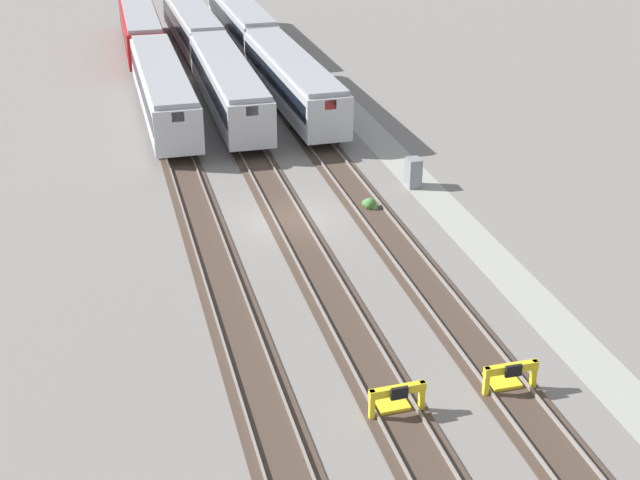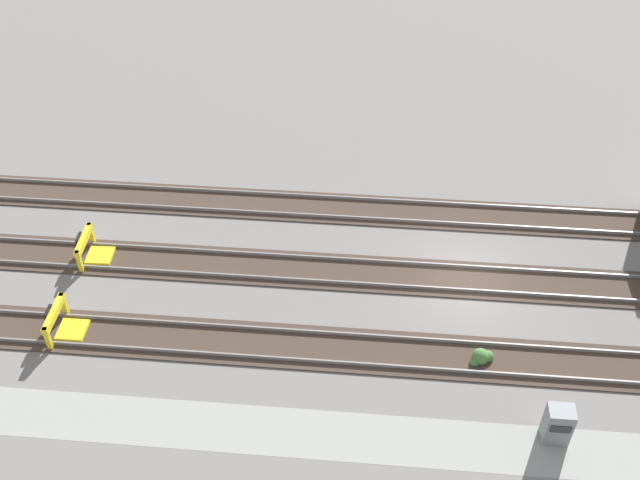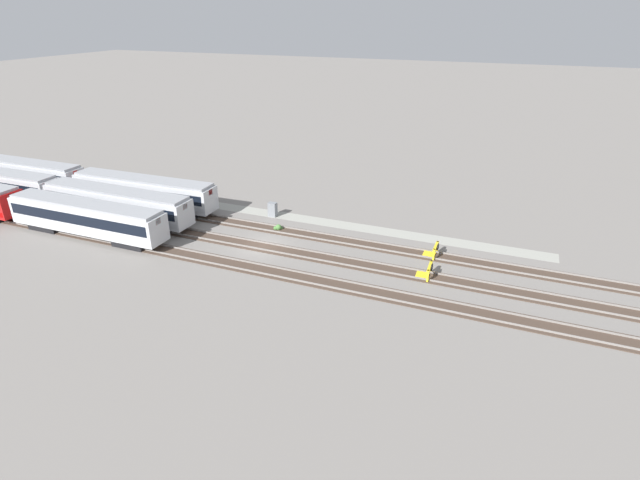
{
  "view_description": "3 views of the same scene",
  "coord_description": "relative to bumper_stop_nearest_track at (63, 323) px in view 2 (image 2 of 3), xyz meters",
  "views": [
    {
      "loc": [
        -39.48,
        8.77,
        18.55
      ],
      "look_at": [
        -6.2,
        0.0,
        1.8
      ],
      "focal_mm": 50.0,
      "sensor_mm": 36.0,
      "label": 1
    },
    {
      "loc": [
        -4.19,
        -22.9,
        22.32
      ],
      "look_at": [
        -6.2,
        0.0,
        1.8
      ],
      "focal_mm": 42.0,
      "sensor_mm": 36.0,
      "label": 2
    },
    {
      "loc": [
        -21.79,
        38.66,
        21.13
      ],
      "look_at": [
        -6.2,
        0.0,
        1.8
      ],
      "focal_mm": 28.0,
      "sensor_mm": 36.0,
      "label": 3
    }
  ],
  "objects": [
    {
      "name": "ground_plane",
      "position": [
        15.91,
        4.26,
        -0.51
      ],
      "size": [
        400.0,
        400.0,
        0.0
      ],
      "primitive_type": "plane",
      "color": "gray"
    },
    {
      "name": "service_walkway",
      "position": [
        15.91,
        -3.83,
        -0.51
      ],
      "size": [
        54.0,
        2.0,
        0.01
      ],
      "primitive_type": "cube",
      "color": "#9E9E93",
      "rests_on": "ground"
    },
    {
      "name": "rail_track_nearest",
      "position": [
        15.91,
        0.0,
        -0.47
      ],
      "size": [
        90.0,
        2.24,
        0.21
      ],
      "color": "#47382D",
      "rests_on": "ground"
    },
    {
      "name": "rail_track_near_inner",
      "position": [
        15.91,
        4.26,
        -0.47
      ],
      "size": [
        90.0,
        2.24,
        0.21
      ],
      "color": "#47382D",
      "rests_on": "ground"
    },
    {
      "name": "rail_track_middle",
      "position": [
        15.91,
        8.53,
        -0.47
      ],
      "size": [
        90.0,
        2.24,
        0.21
      ],
      "color": "#47382D",
      "rests_on": "ground"
    },
    {
      "name": "bumper_stop_nearest_track",
      "position": [
        0.0,
        0.0,
        0.0
      ],
      "size": [
        1.34,
        2.0,
        1.22
      ],
      "color": "yellow",
      "rests_on": "ground"
    },
    {
      "name": "bumper_stop_near_inner_track",
      "position": [
        -0.23,
        4.27,
        0.0
      ],
      "size": [
        1.37,
        2.01,
        1.22
      ],
      "color": "yellow",
      "rests_on": "ground"
    },
    {
      "name": "electrical_cabinet",
      "position": [
        18.46,
        -3.27,
        0.29
      ],
      "size": [
        0.9,
        0.73,
        1.6
      ],
      "color": "gray",
      "rests_on": "ground"
    },
    {
      "name": "weed_clump",
      "position": [
        16.21,
        -0.08,
        -0.27
      ],
      "size": [
        0.92,
        0.7,
        0.64
      ],
      "color": "#4C7F3D",
      "rests_on": "ground"
    }
  ]
}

